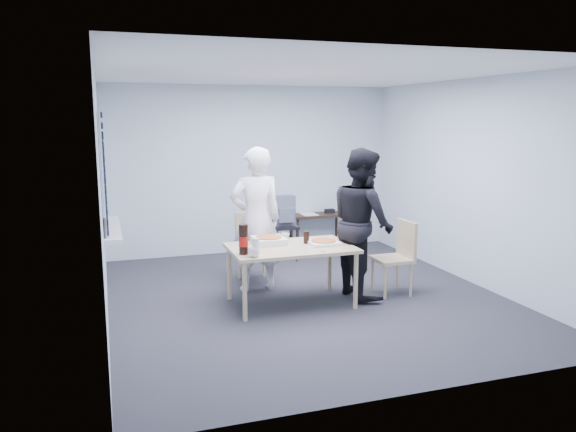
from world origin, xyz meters
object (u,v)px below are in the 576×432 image
object	(u,v)px
dining_table	(291,252)
stool	(284,232)
mug_b	(285,237)
soda_bottle	(243,240)
side_table	(318,219)
mug_a	(254,252)
chair_right	(399,252)
chair_far	(253,241)
person_white	(256,220)
person_black	(362,223)
backpack	(284,211)

from	to	relation	value
dining_table	stool	bearing A→B (deg)	74.42
mug_b	soda_bottle	distance (m)	0.79
side_table	mug_a	world-z (taller)	mug_a
chair_right	mug_a	xyz separation A→B (m)	(-1.88, -0.31, 0.21)
chair_right	mug_b	size ratio (longest dim) A/B	8.90
chair_far	chair_right	xyz separation A→B (m)	(1.51, -1.13, 0.00)
person_white	mug_b	xyz separation A→B (m)	(0.26, -0.37, -0.16)
chair_right	side_table	size ratio (longest dim) A/B	1.03
chair_far	person_black	size ratio (longest dim) A/B	0.50
side_table	mug_b	xyz separation A→B (m)	(-1.26, -2.17, 0.22)
backpack	mug_b	size ratio (longest dim) A/B	4.44
chair_far	side_table	distance (m)	1.97
stool	mug_b	distance (m)	1.77
backpack	soda_bottle	world-z (taller)	soda_bottle
person_black	stool	xyz separation A→B (m)	(-0.37, 1.89, -0.46)
chair_right	backpack	world-z (taller)	backpack
person_black	side_table	xyz separation A→B (m)	(0.37, 2.39, -0.39)
mug_a	backpack	bearing A→B (deg)	64.92
person_white	chair_right	bearing A→B (deg)	156.89
chair_far	person_black	bearing A→B (deg)	-44.40
person_black	stool	size ratio (longest dim) A/B	3.34
soda_bottle	person_black	bearing A→B (deg)	9.36
chair_right	mug_a	bearing A→B (deg)	-170.57
person_black	backpack	bearing A→B (deg)	11.02
person_black	mug_b	distance (m)	0.93
person_black	backpack	xyz separation A→B (m)	(-0.37, 1.88, -0.14)
chair_far	mug_a	xyz separation A→B (m)	(-0.37, -1.44, 0.21)
dining_table	chair_far	size ratio (longest dim) A/B	1.56
dining_table	side_table	size ratio (longest dim) A/B	1.60
chair_far	mug_b	xyz separation A→B (m)	(0.18, -0.82, 0.21)
person_white	mug_b	bearing A→B (deg)	124.90
chair_right	backpack	bearing A→B (deg)	112.53
dining_table	mug_b	bearing A→B (deg)	84.90
backpack	mug_a	size ratio (longest dim) A/B	3.61
stool	mug_b	xyz separation A→B (m)	(-0.52, -1.67, 0.30)
chair_far	person_black	distance (m)	1.54
person_white	mug_b	distance (m)	0.48
stool	soda_bottle	world-z (taller)	soda_bottle
dining_table	stool	xyz separation A→B (m)	(0.54, 1.95, -0.20)
mug_b	soda_bottle	xyz separation A→B (m)	(-0.62, -0.47, 0.11)
dining_table	mug_a	distance (m)	0.63
dining_table	mug_a	size ratio (longest dim) A/B	11.29
chair_far	soda_bottle	size ratio (longest dim) A/B	2.76
chair_far	mug_b	size ratio (longest dim) A/B	8.90
chair_far	stool	distance (m)	1.10
soda_bottle	mug_a	bearing A→B (deg)	-64.49
soda_bottle	stool	bearing A→B (deg)	61.98
chair_far	stool	bearing A→B (deg)	50.59
chair_far	mug_a	world-z (taller)	chair_far
mug_a	dining_table	bearing A→B (deg)	33.06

